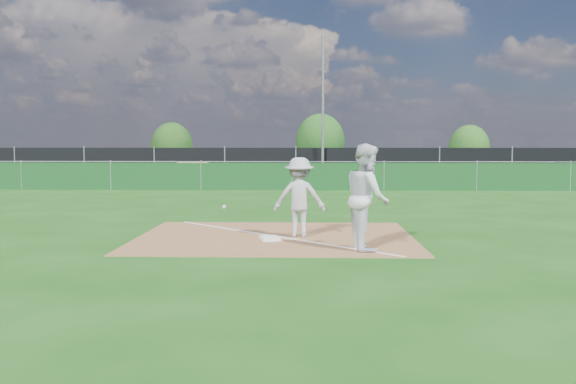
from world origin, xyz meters
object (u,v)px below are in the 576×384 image
(runner, at_px, (367,197))
(tree_left, at_px, (172,146))
(light_pole, at_px, (323,108))
(car_right, at_px, (364,166))
(first_base, at_px, (270,238))
(car_mid, at_px, (262,163))
(tree_mid, at_px, (320,142))
(tree_right, at_px, (469,148))
(car_left, at_px, (217,163))
(play_at_first, at_px, (299,197))

(runner, relative_size, tree_left, 0.58)
(light_pole, distance_m, runner, 23.49)
(runner, xyz_separation_m, car_right, (2.29, 27.15, -0.37))
(light_pole, xyz_separation_m, car_right, (2.64, 3.84, -3.34))
(runner, height_order, car_right, runner)
(first_base, relative_size, tree_left, 0.11)
(car_mid, distance_m, car_right, 6.41)
(car_right, xyz_separation_m, tree_mid, (-2.59, 7.26, 1.50))
(tree_right, bearing_deg, car_left, -163.66)
(runner, distance_m, tree_right, 34.99)
(car_left, bearing_deg, car_mid, -86.24)
(car_mid, xyz_separation_m, tree_left, (-6.93, 5.98, 1.03))
(first_base, height_order, tree_right, tree_right)
(car_mid, distance_m, tree_right, 15.42)
(first_base, xyz_separation_m, tree_mid, (1.65, 33.36, 2.10))
(tree_left, bearing_deg, runner, -71.92)
(runner, xyz_separation_m, tree_mid, (-0.30, 34.41, 1.13))
(play_at_first, bearing_deg, runner, -50.51)
(play_at_first, relative_size, car_right, 0.51)
(light_pole, relative_size, car_left, 1.75)
(light_pole, distance_m, car_mid, 6.65)
(light_pole, height_order, runner, light_pole)
(runner, height_order, car_mid, runner)
(first_base, xyz_separation_m, play_at_first, (0.62, 0.56, 0.83))
(car_right, xyz_separation_m, tree_right, (7.93, 6.31, 1.07))
(car_mid, bearing_deg, car_left, 88.11)
(tree_left, height_order, tree_right, tree_left)
(car_right, bearing_deg, tree_right, -49.61)
(tree_mid, bearing_deg, light_pole, -90.29)
(car_left, relative_size, car_mid, 0.96)
(play_at_first, distance_m, tree_right, 33.89)
(runner, xyz_separation_m, car_mid, (-4.09, 27.77, -0.23))
(tree_right, bearing_deg, tree_mid, 174.84)
(car_left, relative_size, tree_left, 1.29)
(car_right, xyz_separation_m, tree_left, (-13.31, 6.60, 1.17))
(car_mid, bearing_deg, tree_right, -57.51)
(tree_mid, bearing_deg, tree_right, -5.16)
(light_pole, relative_size, runner, 3.88)
(runner, distance_m, car_right, 27.24)
(light_pole, height_order, tree_right, light_pole)
(play_at_first, height_order, tree_right, tree_right)
(car_mid, distance_m, tree_mid, 7.76)
(light_pole, bearing_deg, car_left, 142.21)
(light_pole, bearing_deg, tree_right, 43.85)
(light_pole, bearing_deg, car_mid, 129.85)
(runner, distance_m, tree_left, 35.51)
(light_pole, bearing_deg, runner, -89.13)
(car_left, distance_m, tree_mid, 9.06)
(car_left, xyz_separation_m, tree_mid, (6.66, 5.98, 1.37))
(first_base, distance_m, tree_left, 33.99)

